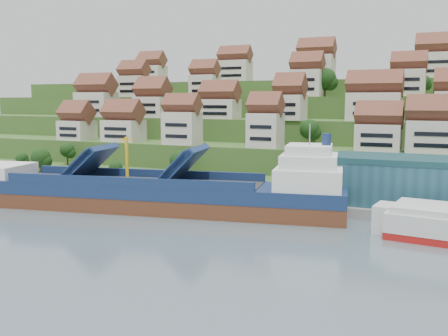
% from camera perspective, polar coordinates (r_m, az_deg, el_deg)
% --- Properties ---
extents(ground, '(300.00, 300.00, 0.00)m').
position_cam_1_polar(ground, '(105.14, -1.58, -5.36)').
color(ground, slate).
rests_on(ground, ground).
extents(quay, '(180.00, 14.00, 2.20)m').
position_cam_1_polar(quay, '(112.36, 11.06, -4.07)').
color(quay, gray).
rests_on(quay, ground).
extents(pebble_beach, '(45.00, 20.00, 1.00)m').
position_cam_1_polar(pebble_beach, '(147.99, -20.15, -1.80)').
color(pebble_beach, gray).
rests_on(pebble_beach, ground).
extents(hillside, '(260.00, 128.00, 31.00)m').
position_cam_1_polar(hillside, '(201.25, 11.30, 3.84)').
color(hillside, '#2D4C1E').
rests_on(hillside, ground).
extents(hillside_village, '(155.45, 62.68, 28.78)m').
position_cam_1_polar(hillside_village, '(158.10, 8.81, 7.77)').
color(hillside_village, beige).
rests_on(hillside_village, ground).
extents(hillside_trees, '(143.43, 62.17, 31.19)m').
position_cam_1_polar(hillside_trees, '(146.18, 4.03, 5.04)').
color(hillside_trees, '#183A13').
rests_on(hillside_trees, ground).
extents(flagpole, '(1.28, 0.16, 8.00)m').
position_cam_1_polar(flagpole, '(106.97, 9.55, -1.48)').
color(flagpole, gray).
rests_on(flagpole, quay).
extents(beach_huts, '(14.40, 3.70, 2.20)m').
position_cam_1_polar(beach_huts, '(148.26, -21.07, -1.21)').
color(beach_huts, white).
rests_on(beach_huts, pebble_beach).
extents(cargo_ship, '(86.66, 28.38, 19.10)m').
position_cam_1_polar(cargo_ship, '(109.80, -7.72, -2.96)').
color(cargo_ship, '#572E1A').
rests_on(cargo_ship, ground).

